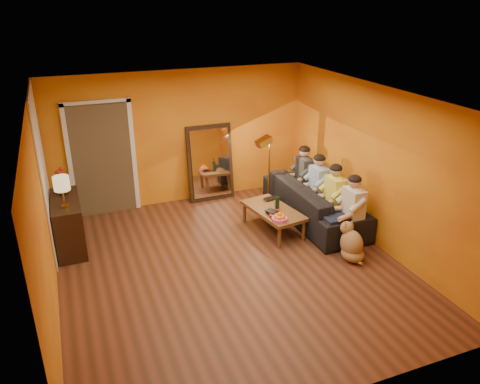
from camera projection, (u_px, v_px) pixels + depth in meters
name	position (u px, v px, depth m)	size (l,w,h in m)	color
room_shell	(221.00, 180.00, 7.00)	(5.00, 5.50, 2.60)	brown
white_accent	(43.00, 171.00, 7.34)	(0.02, 1.90, 2.58)	white
doorway_recess	(102.00, 158.00, 8.69)	(1.06, 0.30, 2.10)	#3F2D19
door_jamb_left	(70.00, 164.00, 8.40)	(0.08, 0.06, 2.20)	white
door_jamb_right	(134.00, 156.00, 8.78)	(0.08, 0.06, 2.20)	white
door_header	(95.00, 102.00, 8.17)	(1.22, 0.06, 0.08)	white
mirror_frame	(210.00, 163.00, 9.33)	(0.92, 0.06, 1.52)	black
mirror_glass	(211.00, 163.00, 9.30)	(0.78, 0.02, 1.36)	white
sideboard	(68.00, 224.00, 7.60)	(0.44, 1.18, 0.85)	black
table_lamp	(63.00, 192.00, 7.07)	(0.24, 0.24, 0.51)	beige
sofa	(314.00, 202.00, 8.56)	(0.96, 2.45, 0.71)	black
coffee_table	(273.00, 220.00, 8.21)	(0.62, 1.22, 0.42)	brown
floor_lamp	(269.00, 174.00, 8.84)	(0.30, 0.24, 1.44)	#B08033
dog	(352.00, 241.00, 7.29)	(0.34, 0.53, 0.63)	#AC784D
person_far_left	(353.00, 210.00, 7.65)	(0.70, 0.44, 1.22)	beige
person_mid_left	(335.00, 197.00, 8.12)	(0.70, 0.44, 1.22)	#DCDA49
person_mid_right	(318.00, 186.00, 8.59)	(0.70, 0.44, 1.22)	#86A4CF
person_far_right	(304.00, 176.00, 9.06)	(0.70, 0.44, 1.22)	#343539
fruit_bowl	(280.00, 216.00, 7.68)	(0.26, 0.26, 0.16)	#E75195
wine_bottle	(277.00, 202.00, 8.04)	(0.07, 0.07, 0.31)	black
tumbler	(277.00, 203.00, 8.26)	(0.09, 0.09, 0.08)	#B27F3F
laptop	(274.00, 199.00, 8.48)	(0.36, 0.23, 0.03)	black
book_lower	(269.00, 215.00, 7.89)	(0.20, 0.27, 0.03)	black
book_mid	(269.00, 213.00, 7.89)	(0.19, 0.26, 0.02)	#9F2012
book_upper	(269.00, 213.00, 7.87)	(0.16, 0.21, 0.02)	black
vase	(63.00, 189.00, 7.60)	(0.19, 0.19, 0.19)	black
flowers	(60.00, 174.00, 7.50)	(0.17, 0.17, 0.48)	#9F2012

